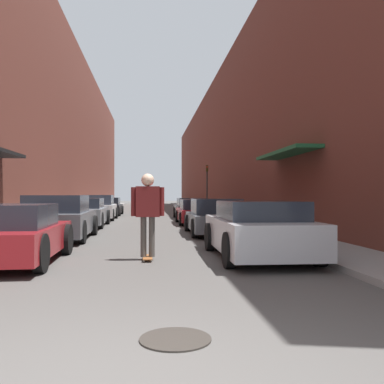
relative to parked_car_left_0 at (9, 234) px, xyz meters
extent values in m
plane|color=#4C4947|center=(2.65, 20.90, -0.60)|extent=(148.21, 148.21, 0.00)
cube|color=gray|center=(-1.94, 27.63, -0.54)|extent=(1.80, 67.37, 0.12)
cube|color=gray|center=(7.23, 27.63, -0.54)|extent=(1.80, 67.37, 0.12)
cube|color=brown|center=(-4.84, 27.63, 6.17)|extent=(4.00, 67.37, 13.54)
cube|color=brown|center=(10.13, 27.63, 4.89)|extent=(4.00, 67.37, 10.99)
cube|color=#1E6038|center=(7.73, 5.74, 2.30)|extent=(1.00, 4.80, 0.12)
cube|color=maroon|center=(0.00, 0.05, -0.12)|extent=(1.99, 4.01, 0.56)
cube|color=#232833|center=(0.00, -0.15, 0.39)|extent=(1.70, 2.10, 0.46)
cylinder|color=black|center=(0.92, 1.28, -0.24)|extent=(0.18, 0.72, 0.72)
cylinder|color=black|center=(0.92, -1.17, -0.24)|extent=(0.18, 0.72, 0.72)
cube|color=#515459|center=(0.00, 4.84, -0.07)|extent=(2.01, 4.44, 0.69)
cube|color=#232833|center=(0.00, 4.62, 0.54)|extent=(1.73, 2.33, 0.53)
cylinder|color=black|center=(-0.93, 6.20, -0.26)|extent=(0.18, 0.69, 0.69)
cylinder|color=black|center=(0.93, 6.20, -0.26)|extent=(0.18, 0.69, 0.69)
cylinder|color=black|center=(-0.93, 3.48, -0.26)|extent=(0.18, 0.69, 0.69)
cylinder|color=black|center=(0.93, 3.48, -0.26)|extent=(0.18, 0.69, 0.69)
cube|color=gray|center=(-0.09, 10.39, -0.09)|extent=(2.05, 4.70, 0.64)
cube|color=#232833|center=(-0.09, 10.16, 0.45)|extent=(1.76, 2.46, 0.43)
cylinder|color=black|center=(-1.03, 11.83, -0.25)|extent=(0.18, 0.70, 0.70)
cylinder|color=black|center=(0.85, 11.83, -0.25)|extent=(0.18, 0.70, 0.70)
cylinder|color=black|center=(-1.03, 8.95, -0.25)|extent=(0.18, 0.70, 0.70)
cylinder|color=black|center=(0.85, 8.95, -0.25)|extent=(0.18, 0.70, 0.70)
cube|color=silver|center=(-0.03, 15.66, -0.08)|extent=(1.89, 4.15, 0.69)
cube|color=#232833|center=(-0.03, 15.46, 0.54)|extent=(1.63, 2.17, 0.55)
cylinder|color=black|center=(-0.92, 16.94, -0.27)|extent=(0.18, 0.66, 0.66)
cylinder|color=black|center=(0.86, 16.94, -0.27)|extent=(0.18, 0.66, 0.66)
cylinder|color=black|center=(-0.92, 14.39, -0.27)|extent=(0.18, 0.66, 0.66)
cylinder|color=black|center=(0.86, 14.39, -0.27)|extent=(0.18, 0.66, 0.66)
cube|color=black|center=(0.01, 21.31, -0.14)|extent=(1.79, 4.78, 0.57)
cube|color=#232833|center=(0.01, 21.07, 0.39)|extent=(1.55, 2.49, 0.49)
cylinder|color=black|center=(-0.83, 22.78, -0.29)|extent=(0.18, 0.63, 0.63)
cylinder|color=black|center=(0.85, 22.78, -0.29)|extent=(0.18, 0.63, 0.63)
cylinder|color=black|center=(-0.83, 19.84, -0.29)|extent=(0.18, 0.63, 0.63)
cylinder|color=black|center=(0.85, 19.84, -0.29)|extent=(0.18, 0.63, 0.63)
cube|color=#B7B7BC|center=(5.28, 0.33, -0.07)|extent=(1.90, 4.32, 0.68)
cube|color=#232833|center=(5.28, 0.12, 0.47)|extent=(1.65, 2.26, 0.40)
cylinder|color=black|center=(4.38, 1.66, -0.25)|extent=(0.18, 0.70, 0.70)
cylinder|color=black|center=(6.18, 1.66, -0.25)|extent=(0.18, 0.70, 0.70)
cylinder|color=black|center=(4.38, -1.00, -0.25)|extent=(0.18, 0.70, 0.70)
cylinder|color=black|center=(6.18, -1.00, -0.25)|extent=(0.18, 0.70, 0.70)
cube|color=#515459|center=(5.20, 6.15, -0.14)|extent=(1.86, 4.39, 0.56)
cube|color=#232833|center=(5.20, 5.94, 0.41)|extent=(1.61, 2.30, 0.53)
cylinder|color=black|center=(4.32, 7.51, -0.28)|extent=(0.18, 0.64, 0.64)
cylinder|color=black|center=(6.08, 7.51, -0.28)|extent=(0.18, 0.64, 0.64)
cylinder|color=black|center=(4.32, 4.80, -0.28)|extent=(0.18, 0.64, 0.64)
cylinder|color=black|center=(6.08, 4.80, -0.28)|extent=(0.18, 0.64, 0.64)
cube|color=maroon|center=(5.21, 11.71, -0.15)|extent=(1.87, 4.24, 0.55)
cube|color=#232833|center=(5.21, 11.50, 0.36)|extent=(1.64, 2.20, 0.47)
cylinder|color=black|center=(4.30, 13.02, -0.29)|extent=(0.18, 0.63, 0.63)
cylinder|color=black|center=(6.13, 13.02, -0.29)|extent=(0.18, 0.63, 0.63)
cylinder|color=black|center=(4.30, 10.40, -0.29)|extent=(0.18, 0.63, 0.63)
cylinder|color=black|center=(6.13, 10.40, -0.29)|extent=(0.18, 0.63, 0.63)
cube|color=#232326|center=(5.39, 16.52, -0.12)|extent=(1.95, 4.20, 0.61)
cube|color=#232833|center=(5.39, 16.31, 0.40)|extent=(1.70, 2.19, 0.44)
cylinder|color=black|center=(4.45, 17.82, -0.28)|extent=(0.18, 0.63, 0.63)
cylinder|color=black|center=(6.33, 17.82, -0.28)|extent=(0.18, 0.63, 0.63)
cylinder|color=black|center=(4.45, 15.22, -0.28)|extent=(0.18, 0.63, 0.63)
cylinder|color=black|center=(6.33, 15.22, -0.28)|extent=(0.18, 0.63, 0.63)
cube|color=brown|center=(2.82, 0.20, -0.54)|extent=(0.20, 0.78, 0.02)
cylinder|color=beige|center=(2.75, 0.45, -0.57)|extent=(0.03, 0.06, 0.06)
cylinder|color=beige|center=(2.90, 0.45, -0.57)|extent=(0.03, 0.06, 0.06)
cylinder|color=beige|center=(2.75, -0.05, -0.57)|extent=(0.03, 0.06, 0.06)
cylinder|color=beige|center=(2.90, -0.05, -0.57)|extent=(0.03, 0.06, 0.06)
cylinder|color=#47423D|center=(2.73, 0.20, -0.10)|extent=(0.13, 0.13, 0.86)
cylinder|color=#47423D|center=(2.91, 0.20, -0.10)|extent=(0.13, 0.13, 0.86)
cube|color=maroon|center=(2.82, 0.20, 0.66)|extent=(0.51, 0.23, 0.66)
sphere|color=beige|center=(2.82, 0.20, 1.13)|extent=(0.27, 0.27, 0.27)
cylinder|color=maroon|center=(2.51, 0.20, 0.66)|extent=(0.10, 0.10, 0.62)
cylinder|color=maroon|center=(3.13, 0.20, 0.66)|extent=(0.10, 0.10, 0.62)
cylinder|color=#332D28|center=(3.11, -4.94, -0.59)|extent=(0.70, 0.70, 0.02)
cylinder|color=#2D2D2D|center=(6.95, 21.19, 1.23)|extent=(0.10, 0.10, 3.42)
cube|color=#332D0F|center=(6.95, 21.19, 2.71)|extent=(0.16, 0.16, 0.45)
sphere|color=red|center=(6.95, 21.10, 2.82)|extent=(0.11, 0.11, 0.11)
camera|label=1|loc=(2.86, -9.08, 0.80)|focal=40.00mm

